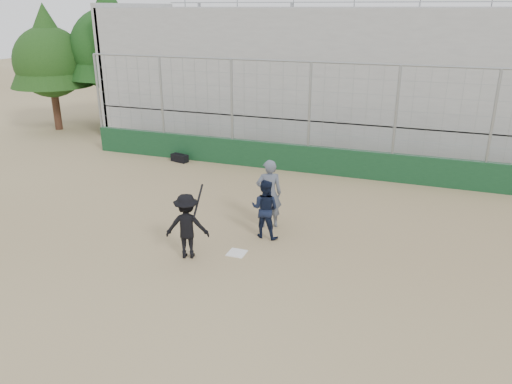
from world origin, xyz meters
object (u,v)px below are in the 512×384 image
(batter_at_plate, at_px, (187,226))
(catcher_crouched, at_px, (265,218))
(umpire, at_px, (269,197))
(equipment_bag, at_px, (180,158))

(batter_at_plate, bearing_deg, catcher_crouched, 49.84)
(batter_at_plate, height_order, umpire, batter_at_plate)
(umpire, bearing_deg, catcher_crouched, 75.44)
(catcher_crouched, bearing_deg, equipment_bag, 135.14)
(batter_at_plate, height_order, catcher_crouched, batter_at_plate)
(catcher_crouched, relative_size, equipment_bag, 1.46)
(catcher_crouched, distance_m, umpire, 0.79)
(umpire, bearing_deg, batter_at_plate, 37.06)
(batter_at_plate, distance_m, catcher_crouched, 2.21)
(batter_at_plate, distance_m, equipment_bag, 8.19)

